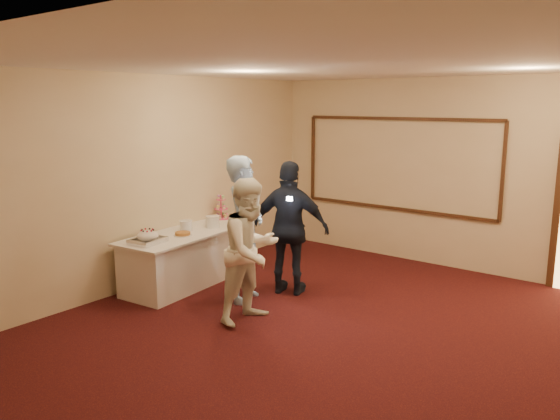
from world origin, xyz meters
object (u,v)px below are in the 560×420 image
(plate_stack_b, at_px, (213,222))
(man, at_px, (245,229))
(pavlova_tray, at_px, (148,238))
(guest, at_px, (290,228))
(plate_stack_a, at_px, (186,226))
(cupcake_stand, at_px, (221,209))
(buffet_table, at_px, (189,257))
(woman, at_px, (251,251))
(tart, at_px, (183,234))

(plate_stack_b, bearing_deg, man, -23.09)
(pavlova_tray, height_order, guest, guest)
(plate_stack_a, height_order, man, man)
(cupcake_stand, distance_m, plate_stack_a, 0.97)
(buffet_table, bearing_deg, plate_stack_b, 77.40)
(buffet_table, bearing_deg, guest, 20.84)
(guest, bearing_deg, plate_stack_b, -13.41)
(plate_stack_b, height_order, woman, woman)
(buffet_table, relative_size, guest, 1.24)
(plate_stack_b, xyz_separation_m, man, (1.03, -0.44, 0.11))
(cupcake_stand, bearing_deg, tart, -72.02)
(guest, bearing_deg, woman, 81.86)
(pavlova_tray, xyz_separation_m, guest, (1.37, 1.33, 0.08))
(cupcake_stand, relative_size, tart, 1.67)
(tart, xyz_separation_m, woman, (1.52, -0.29, 0.08))
(plate_stack_a, distance_m, plate_stack_b, 0.43)
(buffet_table, bearing_deg, man, -1.58)
(pavlova_tray, xyz_separation_m, man, (1.05, 0.76, 0.12))
(woman, bearing_deg, buffet_table, 76.96)
(tart, height_order, guest, guest)
(plate_stack_a, bearing_deg, plate_stack_b, 70.15)
(cupcake_stand, relative_size, plate_stack_b, 1.99)
(cupcake_stand, height_order, plate_stack_b, cupcake_stand)
(pavlova_tray, height_order, man, man)
(plate_stack_a, relative_size, tart, 0.75)
(pavlova_tray, distance_m, woman, 1.60)
(pavlova_tray, xyz_separation_m, woman, (1.58, 0.28, 0.03))
(cupcake_stand, bearing_deg, buffet_table, -74.96)
(pavlova_tray, bearing_deg, tart, 84.07)
(buffet_table, height_order, tart, tart)
(pavlova_tray, xyz_separation_m, plate_stack_b, (0.02, 1.20, 0.01))
(tart, bearing_deg, cupcake_stand, 107.98)
(plate_stack_a, bearing_deg, buffet_table, -5.44)
(plate_stack_a, height_order, guest, guest)
(cupcake_stand, distance_m, woman, 2.40)
(woman, bearing_deg, guest, 15.39)
(pavlova_tray, height_order, plate_stack_b, pavlova_tray)
(pavlova_tray, xyz_separation_m, plate_stack_a, (-0.12, 0.79, 0.00))
(plate_stack_a, xyz_separation_m, woman, (1.70, -0.52, 0.02))
(pavlova_tray, height_order, cupcake_stand, cupcake_stand)
(plate_stack_b, bearing_deg, cupcake_stand, 122.49)
(man, distance_m, guest, 0.66)
(woman, distance_m, guest, 1.08)
(buffet_table, height_order, pavlova_tray, pavlova_tray)
(tart, xyz_separation_m, man, (0.99, 0.19, 0.17))
(buffet_table, distance_m, plate_stack_a, 0.46)
(tart, relative_size, guest, 0.14)
(pavlova_tray, relative_size, woman, 0.29)
(guest, bearing_deg, buffet_table, 1.52)
(plate_stack_a, relative_size, plate_stack_b, 0.89)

